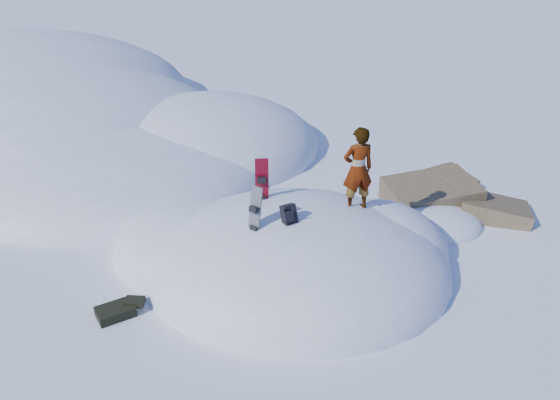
# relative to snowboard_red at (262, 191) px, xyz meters

# --- Properties ---
(ground) EXTENTS (120.00, 120.00, 0.00)m
(ground) POSITION_rel_snowboard_red_xyz_m (0.83, -0.75, -1.59)
(ground) COLOR white
(ground) RESTS_ON ground
(snow_mound) EXTENTS (8.00, 6.00, 3.00)m
(snow_mound) POSITION_rel_snowboard_red_xyz_m (0.65, -0.51, -1.59)
(snow_mound) COLOR white
(snow_mound) RESTS_ON ground
(snow_ridge) EXTENTS (21.50, 18.50, 6.40)m
(snow_ridge) POSITION_rel_snowboard_red_xyz_m (-9.61, 9.10, -1.59)
(snow_ridge) COLOR white
(snow_ridge) RESTS_ON ground
(rock_outcrop) EXTENTS (4.68, 4.41, 1.68)m
(rock_outcrop) POSITION_rel_snowboard_red_xyz_m (4.54, 2.26, -1.58)
(rock_outcrop) COLOR brown
(rock_outcrop) RESTS_ON ground
(snowboard_red) EXTENTS (0.31, 0.18, 1.63)m
(snowboard_red) POSITION_rel_snowboard_red_xyz_m (0.00, 0.00, 0.00)
(snowboard_red) COLOR red
(snowboard_red) RESTS_ON snow_mound
(snowboard_dark) EXTENTS (0.39, 0.38, 1.48)m
(snowboard_dark) POSITION_rel_snowboard_red_xyz_m (-0.02, -1.41, -0.00)
(snowboard_dark) COLOR black
(snowboard_dark) RESTS_ON snow_mound
(backpack) EXTENTS (0.42, 0.46, 0.48)m
(backpack) POSITION_rel_snowboard_red_xyz_m (0.68, -1.22, 0.06)
(backpack) COLOR black
(backpack) RESTS_ON snow_mound
(gear_pile) EXTENTS (0.97, 0.83, 0.26)m
(gear_pile) POSITION_rel_snowboard_red_xyz_m (-2.64, -2.67, -1.46)
(gear_pile) COLOR black
(gear_pile) RESTS_ON ground
(person) EXTENTS (0.82, 0.67, 1.94)m
(person) POSITION_rel_snowboard_red_xyz_m (2.14, -0.11, 0.65)
(person) COLOR slate
(person) RESTS_ON snow_mound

